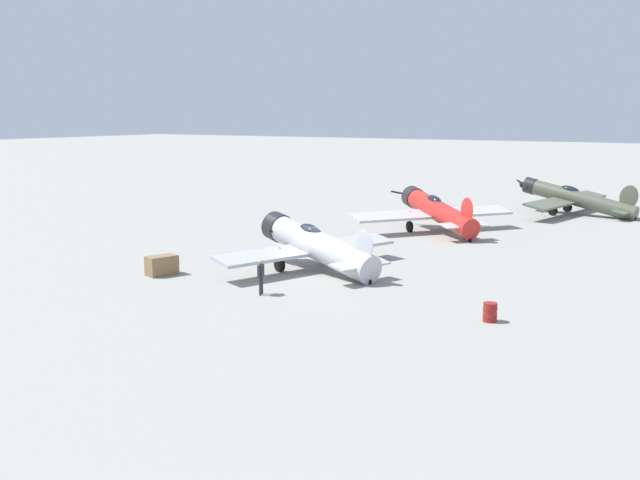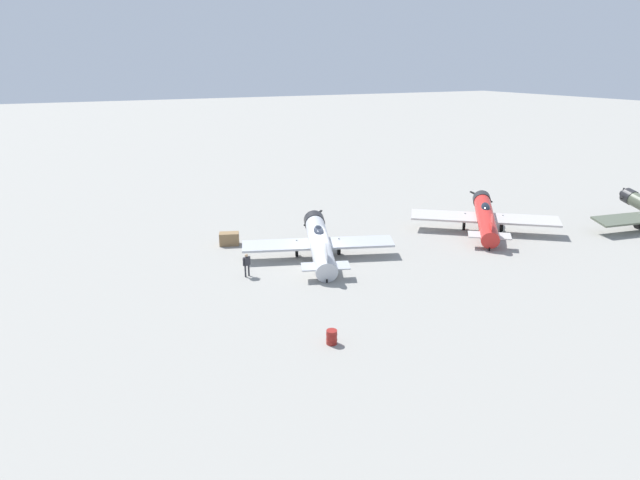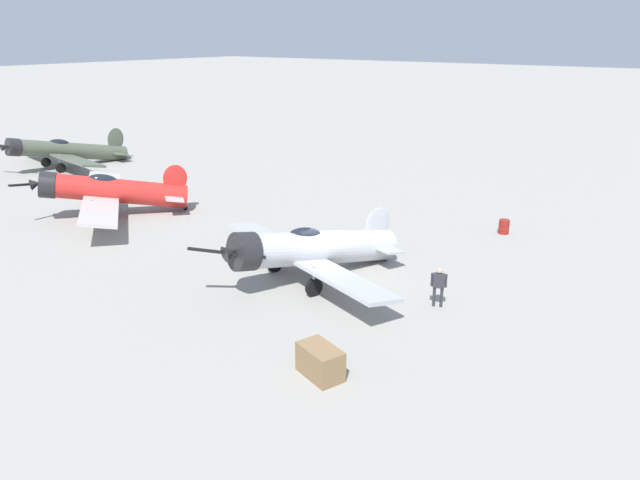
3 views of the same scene
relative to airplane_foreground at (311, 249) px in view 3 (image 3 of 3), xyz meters
The scene contains 7 objects.
ground_plane 1.55m from the airplane_foreground, 160.92° to the left, with size 400.00×400.00×0.00m, color gray.
airplane_foreground is the anchor object (origin of this frame).
airplane_mid_apron 16.05m from the airplane_foreground, 92.12° to the right, with size 9.53×11.52×3.13m.
airplane_far_line 32.05m from the airplane_foreground, 102.64° to the right, with size 11.09×13.68×3.20m.
ground_crew_mechanic 6.13m from the airplane_foreground, 96.74° to the left, with size 0.39×0.63×1.72m.
equipment_crate 8.39m from the airplane_foreground, 39.04° to the left, with size 1.42×1.83×1.06m.
fuel_drum 12.77m from the airplane_foreground, 157.22° to the left, with size 0.63×0.63×0.81m.
Camera 3 is at (20.85, 15.25, 10.84)m, focal length 33.26 mm.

